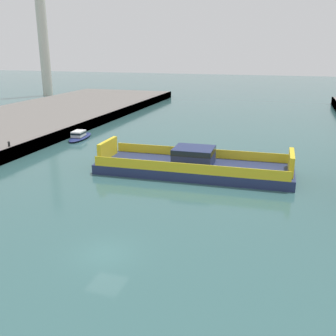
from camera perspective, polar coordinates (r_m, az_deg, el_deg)
name	(u,v)px	position (r m, az deg, el deg)	size (l,w,h in m)	color
ground_plane	(105,254)	(28.99, -9.13, -12.30)	(400.00, 400.00, 0.00)	#335B5B
chain_ferry	(194,165)	(45.77, 3.76, 0.39)	(22.92, 7.68, 3.30)	navy
moored_boat_near_right	(80,136)	(64.93, -12.80, 4.60)	(3.12, 7.38, 1.42)	navy
bollard_left_far	(9,144)	(55.18, -22.24, 3.33)	(0.32, 0.32, 0.71)	black
smokestack_distant_a	(42,28)	(128.28, -17.90, 18.91)	(3.18, 3.18, 37.59)	beige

